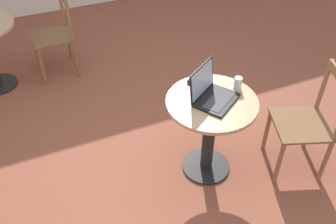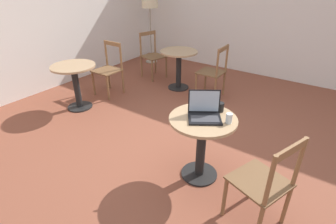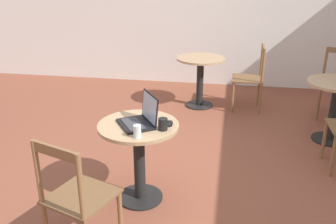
{
  "view_description": "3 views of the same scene",
  "coord_description": "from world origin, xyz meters",
  "px_view_note": "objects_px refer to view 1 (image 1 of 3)",
  "views": [
    {
      "loc": [
        -2.19,
        0.8,
        2.43
      ],
      "look_at": [
        -0.21,
        -0.05,
        0.59
      ],
      "focal_mm": 40.0,
      "sensor_mm": 36.0,
      "label": 1
    },
    {
      "loc": [
        -2.4,
        -1.33,
        2.0
      ],
      "look_at": [
        -0.2,
        0.2,
        0.56
      ],
      "focal_mm": 28.0,
      "sensor_mm": 36.0,
      "label": 2
    },
    {
      "loc": [
        0.36,
        -3.09,
        1.97
      ],
      "look_at": [
        -0.2,
        0.22,
        0.63
      ],
      "focal_mm": 40.0,
      "sensor_mm": 36.0,
      "label": 3
    }
  ],
  "objects_px": {
    "mug": "(207,76)",
    "cafe_table_near": "(210,122)",
    "chair_near_front": "(307,124)",
    "mouse": "(193,81)",
    "drinking_glass": "(238,83)",
    "chair_mid_front": "(56,35)",
    "laptop": "(212,94)"
  },
  "relations": [
    {
      "from": "chair_mid_front",
      "to": "laptop",
      "type": "xyz_separation_m",
      "value": [
        -1.93,
        -0.82,
        0.32
      ]
    },
    {
      "from": "chair_mid_front",
      "to": "mug",
      "type": "xyz_separation_m",
      "value": [
        -1.72,
        -0.9,
        0.32
      ]
    },
    {
      "from": "laptop",
      "to": "chair_near_front",
      "type": "bearing_deg",
      "value": -111.17
    },
    {
      "from": "drinking_glass",
      "to": "mouse",
      "type": "bearing_deg",
      "value": 53.69
    },
    {
      "from": "mouse",
      "to": "chair_near_front",
      "type": "bearing_deg",
      "value": -124.45
    },
    {
      "from": "cafe_table_near",
      "to": "chair_near_front",
      "type": "height_order",
      "value": "chair_near_front"
    },
    {
      "from": "mug",
      "to": "drinking_glass",
      "type": "height_order",
      "value": "drinking_glass"
    },
    {
      "from": "cafe_table_near",
      "to": "mouse",
      "type": "height_order",
      "value": "mouse"
    },
    {
      "from": "cafe_table_near",
      "to": "drinking_glass",
      "type": "bearing_deg",
      "value": -77.42
    },
    {
      "from": "chair_near_front",
      "to": "mouse",
      "type": "xyz_separation_m",
      "value": [
        0.52,
        0.76,
        0.28
      ]
    },
    {
      "from": "chair_near_front",
      "to": "mug",
      "type": "bearing_deg",
      "value": 53.09
    },
    {
      "from": "mouse",
      "to": "mug",
      "type": "relative_size",
      "value": 0.87
    },
    {
      "from": "laptop",
      "to": "mug",
      "type": "relative_size",
      "value": 3.58
    },
    {
      "from": "cafe_table_near",
      "to": "laptop",
      "type": "relative_size",
      "value": 1.76
    },
    {
      "from": "cafe_table_near",
      "to": "chair_near_front",
      "type": "bearing_deg",
      "value": -109.9
    },
    {
      "from": "mouse",
      "to": "cafe_table_near",
      "type": "bearing_deg",
      "value": -172.75
    },
    {
      "from": "chair_mid_front",
      "to": "drinking_glass",
      "type": "xyz_separation_m",
      "value": [
        -1.89,
        -1.07,
        0.32
      ]
    },
    {
      "from": "chair_near_front",
      "to": "laptop",
      "type": "height_order",
      "value": "laptop"
    },
    {
      "from": "mug",
      "to": "cafe_table_near",
      "type": "bearing_deg",
      "value": 161.74
    },
    {
      "from": "chair_near_front",
      "to": "mouse",
      "type": "bearing_deg",
      "value": 55.55
    },
    {
      "from": "chair_mid_front",
      "to": "mouse",
      "type": "xyz_separation_m",
      "value": [
        -1.69,
        -0.79,
        0.28
      ]
    },
    {
      "from": "drinking_glass",
      "to": "chair_mid_front",
      "type": "bearing_deg",
      "value": 29.42
    },
    {
      "from": "chair_near_front",
      "to": "mug",
      "type": "distance_m",
      "value": 0.87
    },
    {
      "from": "laptop",
      "to": "mug",
      "type": "bearing_deg",
      "value": -19.27
    },
    {
      "from": "laptop",
      "to": "drinking_glass",
      "type": "height_order",
      "value": "laptop"
    },
    {
      "from": "chair_near_front",
      "to": "drinking_glass",
      "type": "height_order",
      "value": "chair_near_front"
    },
    {
      "from": "mouse",
      "to": "mug",
      "type": "distance_m",
      "value": 0.12
    },
    {
      "from": "chair_mid_front",
      "to": "mouse",
      "type": "bearing_deg",
      "value": -154.91
    },
    {
      "from": "chair_mid_front",
      "to": "mouse",
      "type": "height_order",
      "value": "chair_mid_front"
    },
    {
      "from": "chair_mid_front",
      "to": "chair_near_front",
      "type": "bearing_deg",
      "value": -144.97
    },
    {
      "from": "laptop",
      "to": "mouse",
      "type": "relative_size",
      "value": 4.11
    },
    {
      "from": "chair_mid_front",
      "to": "laptop",
      "type": "bearing_deg",
      "value": -156.83
    }
  ]
}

